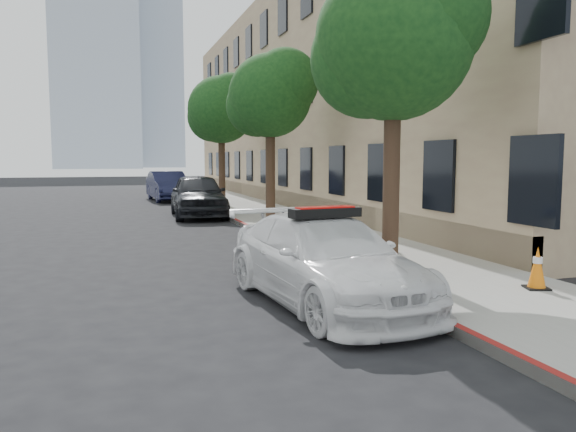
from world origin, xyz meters
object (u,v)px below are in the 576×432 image
at_px(parked_car_mid, 198,195).
at_px(parked_car_far, 168,186).
at_px(fire_hydrant, 344,237).
at_px(traffic_cone, 537,268).
at_px(police_car, 325,260).

height_order(parked_car_mid, parked_car_far, parked_car_mid).
bearing_deg(fire_hydrant, parked_car_mid, 111.79).
bearing_deg(traffic_cone, fire_hydrant, 118.80).
relative_size(parked_car_mid, parked_car_far, 1.03).
xyz_separation_m(parked_car_mid, parked_car_far, (-0.28, 8.51, -0.05)).
bearing_deg(parked_car_far, traffic_cone, -85.72).
bearing_deg(traffic_cone, parked_car_far, 98.75).
relative_size(parked_car_far, traffic_cone, 6.93).
bearing_deg(traffic_cone, parked_car_mid, 102.80).
relative_size(police_car, parked_car_far, 1.02).
distance_m(police_car, parked_car_mid, 13.31).
height_order(police_car, parked_car_mid, parked_car_mid).
height_order(parked_car_mid, fire_hydrant, parked_car_mid).
bearing_deg(parked_car_mid, police_car, -87.22).
distance_m(police_car, traffic_cone, 3.37).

